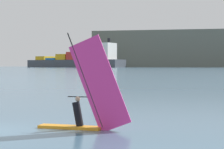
# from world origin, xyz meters

# --- Properties ---
(windsurfer) EXTENTS (4.05, 0.99, 4.19)m
(windsurfer) POSITION_xyz_m (3.46, 2.12, 1.06)
(windsurfer) COLOR orange
(windsurfer) RESTS_ON ground_plane
(cargo_ship) EXTENTS (147.29, 45.70, 37.25)m
(cargo_ship) POSITION_xyz_m (-263.72, 475.85, 8.32)
(cargo_ship) COLOR #3F444C
(cargo_ship) RESTS_ON ground_plane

